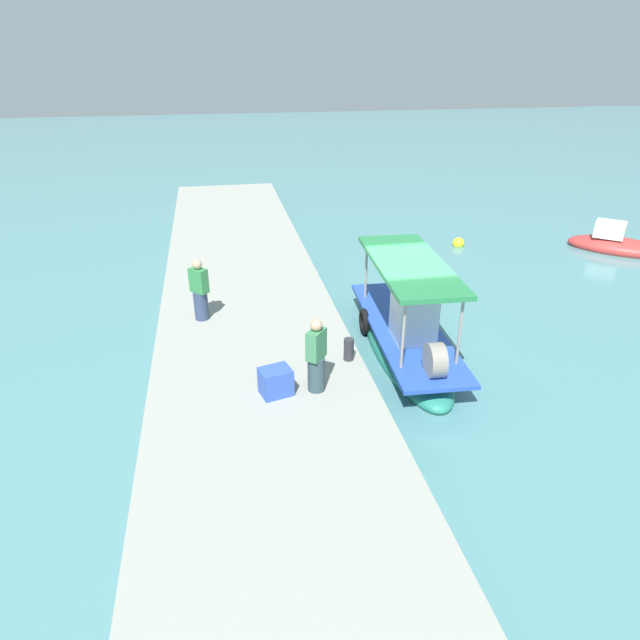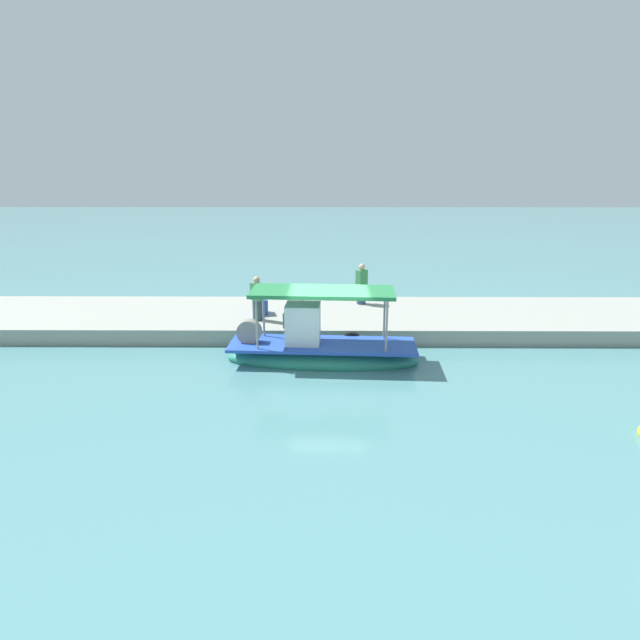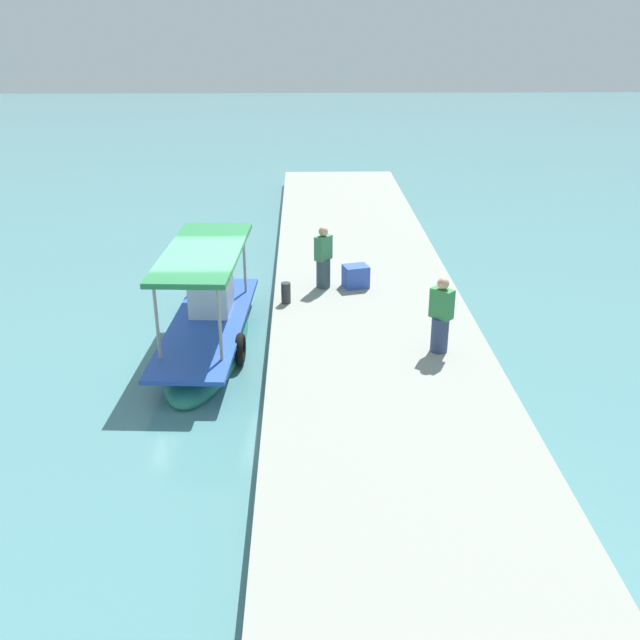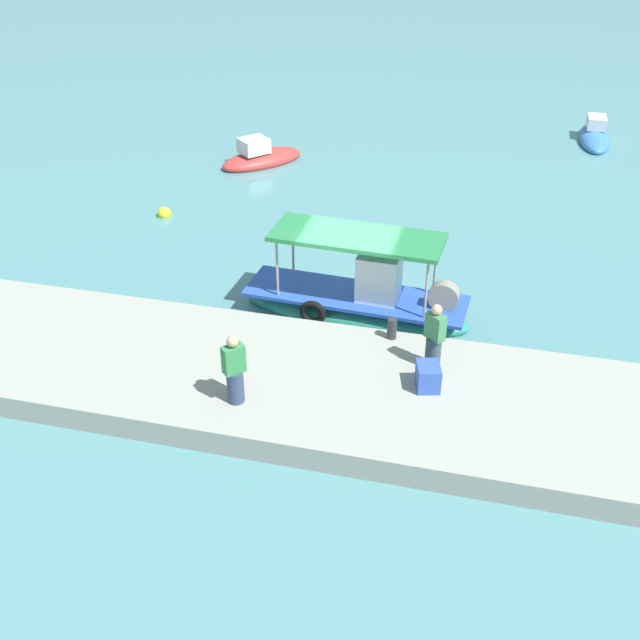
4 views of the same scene
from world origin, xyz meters
The scene contains 7 objects.
ground_plane centered at (0.00, 0.00, 0.00)m, with size 120.00×120.00×0.00m, color teal.
dock_quay centered at (0.00, -4.14, 0.30)m, with size 36.00×4.91×0.59m, color #96988F.
main_fishing_boat centered at (0.30, -0.18, 0.44)m, with size 6.41×2.07×2.79m.
fisherman_near_bollard centered at (-1.41, -5.41, 1.36)m, with size 0.53×0.53×1.70m.
fisherman_by_crate centered at (2.65, -3.00, 1.35)m, with size 0.53×0.53×1.68m.
mooring_bollard centered at (1.51, -2.01, 0.86)m, with size 0.24×0.24×0.54m, color #2D2D33.
cargo_crate centered at (2.65, -3.87, 0.89)m, with size 0.64×0.51×0.60m, color #3355BB.
Camera 3 is at (-15.61, -2.45, 7.42)m, focal length 40.43 mm.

